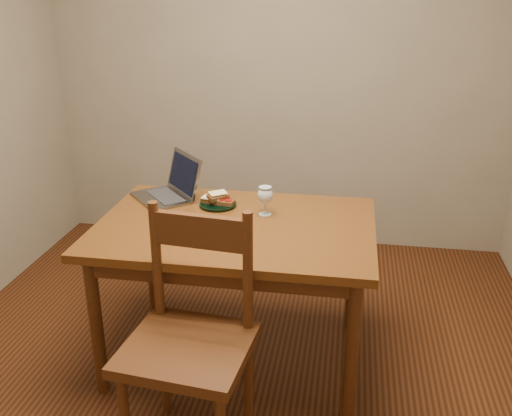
% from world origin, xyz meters
% --- Properties ---
extents(floor, '(3.20, 3.20, 0.02)m').
position_xyz_m(floor, '(0.00, 0.00, -0.01)').
color(floor, black).
rests_on(floor, ground).
extents(back_wall, '(3.20, 0.02, 2.60)m').
position_xyz_m(back_wall, '(0.00, 1.61, 1.30)').
color(back_wall, gray).
rests_on(back_wall, floor).
extents(front_wall, '(3.20, 0.02, 2.60)m').
position_xyz_m(front_wall, '(0.00, -1.61, 1.30)').
color(front_wall, gray).
rests_on(front_wall, floor).
extents(table, '(1.30, 0.90, 0.74)m').
position_xyz_m(table, '(-0.01, 0.10, 0.65)').
color(table, '#4B210C').
rests_on(table, floor).
extents(chair, '(0.52, 0.50, 0.51)m').
position_xyz_m(chair, '(-0.07, -0.52, 0.55)').
color(chair, '#3E200D').
rests_on(chair, floor).
extents(plate, '(0.19, 0.19, 0.02)m').
position_xyz_m(plate, '(-0.14, 0.31, 0.75)').
color(plate, black).
rests_on(plate, table).
extents(sandwich_cheese, '(0.12, 0.08, 0.03)m').
position_xyz_m(sandwich_cheese, '(-0.17, 0.32, 0.77)').
color(sandwich_cheese, '#381E0C').
rests_on(sandwich_cheese, plate).
extents(sandwich_tomato, '(0.10, 0.07, 0.03)m').
position_xyz_m(sandwich_tomato, '(-0.10, 0.30, 0.77)').
color(sandwich_tomato, '#381E0C').
rests_on(sandwich_tomato, plate).
extents(sandwich_top, '(0.12, 0.11, 0.03)m').
position_xyz_m(sandwich_top, '(-0.14, 0.31, 0.79)').
color(sandwich_top, '#381E0C').
rests_on(sandwich_top, plate).
extents(milk_glass, '(0.08, 0.08, 0.15)m').
position_xyz_m(milk_glass, '(0.11, 0.23, 0.81)').
color(milk_glass, white).
rests_on(milk_glass, table).
extents(laptop, '(0.42, 0.42, 0.23)m').
position_xyz_m(laptop, '(-0.41, 0.40, 0.80)').
color(laptop, slate).
rests_on(laptop, table).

